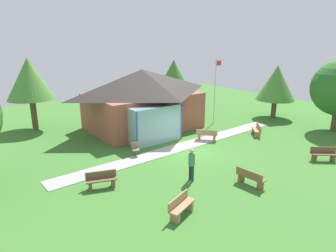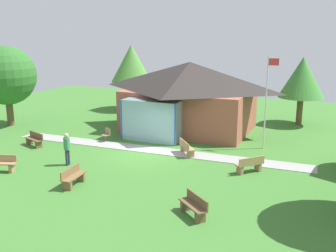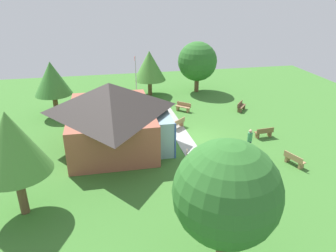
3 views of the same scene
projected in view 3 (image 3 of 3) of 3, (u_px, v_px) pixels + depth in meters
The scene contains 17 objects.
ground_plane at pixel (193, 138), 25.45m from camera, with size 44.00×44.00×0.00m, color #3D752D.
pavilion at pixel (113, 113), 23.57m from camera, with size 9.36×7.72×4.82m.
footpath at pixel (184, 139), 25.31m from camera, with size 18.52×1.30×0.03m, color #999993.
flagpole at pixel (136, 83), 29.00m from camera, with size 0.64×0.08×5.53m.
bench_rear_near_path at pixel (178, 124), 27.16m from camera, with size 1.30×1.43×0.84m.
bench_front_center at pixel (264, 133), 25.48m from camera, with size 0.55×1.53×0.84m.
bench_mid_right at pixel (183, 107), 30.95m from camera, with size 1.32×1.42×0.84m.
bench_front_right at pixel (241, 107), 31.09m from camera, with size 1.43×1.30×0.84m.
bench_front_left at pixel (294, 160), 21.48m from camera, with size 1.56×0.91×0.84m.
bench_mid_left at pixel (246, 180), 19.26m from camera, with size 1.56×0.92×0.84m.
patio_chair_west at pixel (189, 156), 21.94m from camera, with size 0.55×0.55×0.86m.
visitor_strolling_lawn at pixel (250, 139), 23.05m from camera, with size 0.34×0.34×1.74m.
tree_behind_pavilion_left at pixel (11, 143), 15.50m from camera, with size 3.60×3.60×5.75m.
tree_far_east at pixel (197, 61), 35.61m from camera, with size 4.35×4.35×5.64m.
tree_behind_pavilion_right at pixel (52, 79), 28.63m from camera, with size 3.34×3.34×5.07m.
tree_west_hedge at pixel (227, 193), 12.38m from camera, with size 4.28×4.28×5.87m.
tree_east_hedge at pixel (149, 66), 34.50m from camera, with size 3.51×3.51×4.86m.
Camera 3 is at (-22.10, 6.51, 11.03)m, focal length 34.26 mm.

